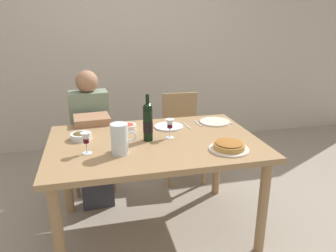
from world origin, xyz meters
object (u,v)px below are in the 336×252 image
(olive_bowl, at_px, (81,136))
(dinner_plate_left_setting, at_px, (169,126))
(water_pitcher, at_px, (120,141))
(chair_right, at_px, (182,131))
(baked_tart, at_px, (229,146))
(salad_bowl, at_px, (127,127))
(wine_bottle, at_px, (148,122))
(dinner_plate_right_setting, at_px, (215,122))
(wine_glass_left_diner, at_px, (170,125))
(chair_left, at_px, (91,136))
(wine_glass_right_diner, at_px, (86,139))
(diner_left, at_px, (92,133))
(dining_table, at_px, (155,152))

(olive_bowl, height_order, dinner_plate_left_setting, olive_bowl)
(water_pitcher, distance_m, chair_right, 1.31)
(baked_tart, distance_m, salad_bowl, 0.83)
(water_pitcher, bearing_deg, wine_bottle, 41.66)
(dinner_plate_right_setting, bearing_deg, wine_glass_left_diner, -149.95)
(baked_tart, relative_size, chair_left, 0.31)
(dinner_plate_left_setting, bearing_deg, wine_glass_right_diner, -148.93)
(baked_tart, bearing_deg, water_pitcher, 171.35)
(dinner_plate_left_setting, relative_size, diner_left, 0.20)
(salad_bowl, bearing_deg, wine_bottle, -64.48)
(wine_bottle, distance_m, dinner_plate_right_setting, 0.69)
(olive_bowl, bearing_deg, chair_left, 85.74)
(diner_left, bearing_deg, olive_bowl, 78.54)
(olive_bowl, distance_m, dinner_plate_right_setting, 1.10)
(wine_bottle, xyz_separation_m, baked_tart, (0.49, -0.30, -0.11))
(baked_tart, height_order, olive_bowl, baked_tart)
(wine_glass_right_diner, bearing_deg, water_pitcher, -14.29)
(dining_table, relative_size, salad_bowl, 10.72)
(olive_bowl, bearing_deg, wine_bottle, -15.60)
(wine_bottle, relative_size, chair_left, 0.39)
(dining_table, xyz_separation_m, olive_bowl, (-0.51, 0.15, 0.12))
(diner_left, bearing_deg, water_pitcher, 98.05)
(wine_bottle, distance_m, dinner_plate_left_setting, 0.35)
(wine_glass_left_diner, xyz_separation_m, dinner_plate_left_setting, (0.05, 0.24, -0.10))
(chair_left, bearing_deg, baked_tart, 123.08)
(dining_table, distance_m, wine_glass_right_diner, 0.52)
(dining_table, height_order, chair_right, chair_right)
(salad_bowl, height_order, dinner_plate_left_setting, salad_bowl)
(baked_tart, height_order, chair_left, chair_left)
(wine_glass_right_diner, relative_size, dinner_plate_right_setting, 0.57)
(salad_bowl, height_order, chair_left, chair_left)
(water_pitcher, xyz_separation_m, wine_glass_right_diner, (-0.21, 0.05, 0.01))
(olive_bowl, height_order, chair_left, chair_left)
(dinner_plate_right_setting, height_order, diner_left, diner_left)
(baked_tart, xyz_separation_m, olive_bowl, (-0.96, 0.43, -0.00))
(baked_tart, bearing_deg, wine_glass_right_diner, 170.04)
(chair_right, bearing_deg, chair_left, -0.24)
(olive_bowl, bearing_deg, wine_glass_right_diner, -81.31)
(wine_bottle, distance_m, olive_bowl, 0.50)
(dinner_plate_right_setting, bearing_deg, wine_bottle, -156.15)
(wine_glass_right_diner, bearing_deg, wine_bottle, 18.10)
(salad_bowl, relative_size, wine_glass_left_diner, 0.97)
(dinner_plate_left_setting, relative_size, chair_right, 0.27)
(wine_glass_left_diner, height_order, dinner_plate_right_setting, wine_glass_left_diner)
(chair_left, bearing_deg, diner_left, 89.34)
(wine_glass_left_diner, bearing_deg, olive_bowl, 169.11)
(baked_tart, relative_size, wine_glass_right_diner, 1.87)
(baked_tart, height_order, wine_glass_left_diner, wine_glass_left_diner)
(water_pitcher, distance_m, dinner_plate_right_setting, 0.96)
(olive_bowl, relative_size, wine_glass_left_diner, 1.05)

